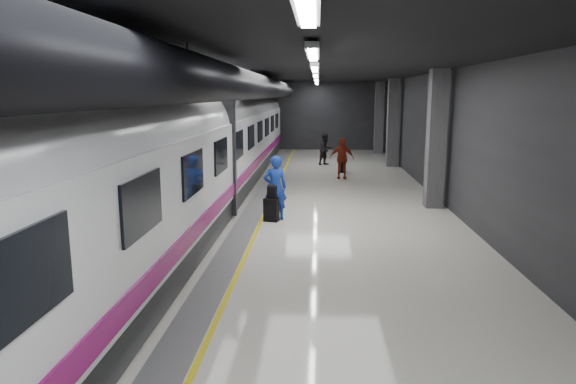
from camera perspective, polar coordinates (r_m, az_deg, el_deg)
name	(u,v)px	position (r m, az deg, el deg)	size (l,w,h in m)	color
ground	(294,219)	(15.45, 0.64, -3.05)	(40.00, 40.00, 0.00)	silver
platform_hall	(286,100)	(15.97, -0.21, 10.23)	(10.02, 40.02, 4.51)	black
train	(185,150)	(15.58, -11.40, 4.59)	(3.05, 38.00, 4.05)	black
traveler_main	(275,188)	(15.23, -1.43, 0.46)	(0.70, 0.46, 1.93)	#1740AD
suitcase_main	(271,210)	(15.14, -1.86, -1.99)	(0.42, 0.27, 0.69)	black
shoulder_bag	(272,192)	(15.07, -1.78, -0.02)	(0.27, 0.14, 0.36)	black
traveler_far_a	(326,149)	(27.38, 4.20, 4.76)	(0.81, 0.63, 1.67)	black
traveler_far_b	(342,158)	(22.93, 5.99, 3.76)	(1.07, 0.44, 1.82)	maroon
suitcase_far	(342,167)	(24.79, 6.01, 2.80)	(0.37, 0.24, 0.55)	black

